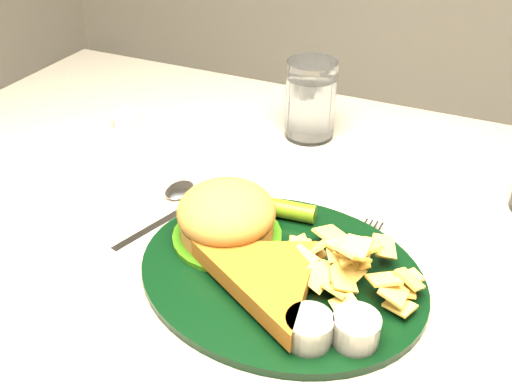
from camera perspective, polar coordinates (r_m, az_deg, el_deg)
dinner_plate at (r=0.60m, az=2.56°, el=-5.94°), size 0.33×0.28×0.07m
water_glass at (r=0.86m, az=5.49°, el=9.17°), size 0.10×0.10×0.12m
fork_napkin at (r=0.61m, az=8.66°, el=-9.38°), size 0.15×0.19×0.01m
spoon at (r=0.69m, az=-10.19°, el=-3.30°), size 0.09×0.17×0.01m
ramekin at (r=0.93m, az=-12.83°, el=7.10°), size 0.05×0.05×0.03m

